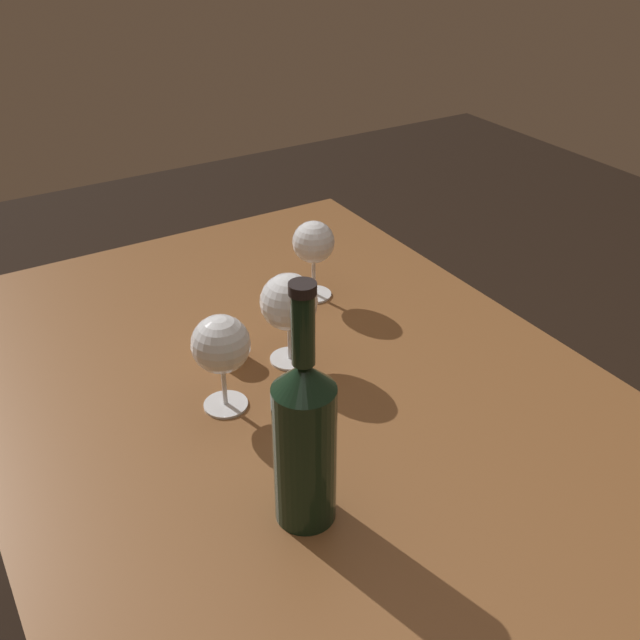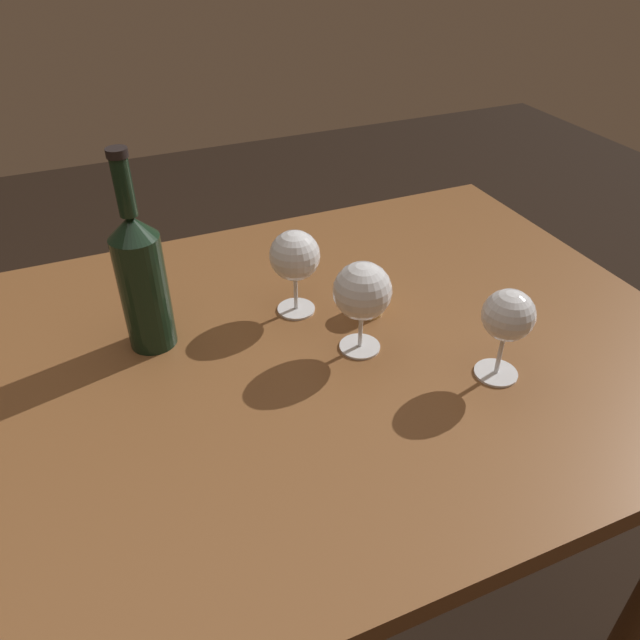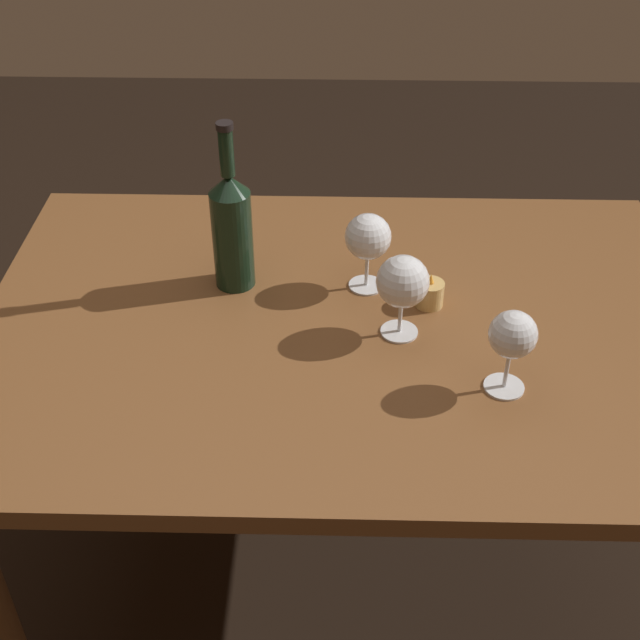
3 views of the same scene
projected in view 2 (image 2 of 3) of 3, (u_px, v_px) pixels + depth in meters
ground_plane at (302, 601)px, 1.41m from camera, size 6.00×6.00×0.00m
dining_table at (296, 392)px, 1.03m from camera, size 1.30×0.90×0.74m
wine_glass_left at (508, 317)px, 0.87m from camera, size 0.08×0.08×0.15m
wine_glass_right at (362, 293)px, 0.93m from camera, size 0.09×0.09×0.15m
wine_glass_centre at (295, 257)px, 1.01m from camera, size 0.09×0.09×0.15m
wine_bottle at (142, 278)px, 0.93m from camera, size 0.08×0.08×0.33m
votive_candle at (369, 301)px, 1.06m from camera, size 0.05×0.05×0.07m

